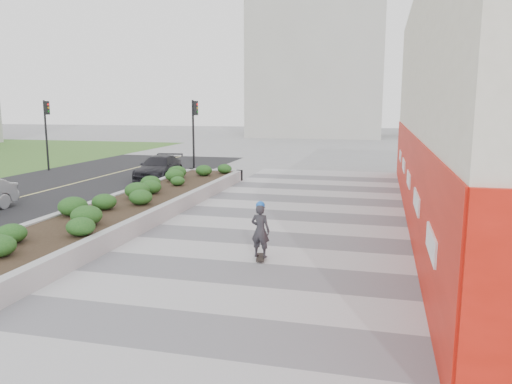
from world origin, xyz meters
TOP-DOWN VIEW (x-y plane):
  - ground at (0.00, 0.00)m, footprint 160.00×160.00m
  - walkway at (0.00, 3.00)m, footprint 8.00×36.00m
  - building at (6.98, 8.98)m, footprint 6.04×24.08m
  - planter at (-5.50, 7.00)m, footprint 3.00×18.00m
  - traffic_signal_near at (-7.23, 17.50)m, footprint 0.33×0.28m
  - traffic_signal_far at (-16.43, 17.00)m, footprint 0.33×0.28m
  - distant_bldg_north_l at (-5.00, 55.00)m, footprint 16.00×12.00m
  - distant_bldg_north_r at (15.00, 60.00)m, footprint 14.00×10.00m
  - manhole_cover at (0.50, 3.00)m, footprint 0.44×0.44m
  - skateboarder at (0.11, 2.93)m, footprint 0.56×0.75m
  - car_dark at (-8.50, 15.41)m, footprint 2.16×4.40m

SIDE VIEW (x-z plane):
  - ground at x=0.00m, z-range 0.00..0.00m
  - manhole_cover at x=0.50m, z-range 0.00..0.01m
  - walkway at x=0.00m, z-range 0.00..0.01m
  - planter at x=-5.50m, z-range -0.03..0.87m
  - car_dark at x=-8.50m, z-range 0.00..1.23m
  - skateboarder at x=0.11m, z-range 0.01..1.55m
  - traffic_signal_near at x=-7.23m, z-range 0.66..4.86m
  - traffic_signal_far at x=-16.43m, z-range 0.66..4.86m
  - building at x=6.98m, z-range -0.02..7.98m
  - distant_bldg_north_l at x=-5.00m, z-range 0.00..20.00m
  - distant_bldg_north_r at x=15.00m, z-range 0.00..24.00m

